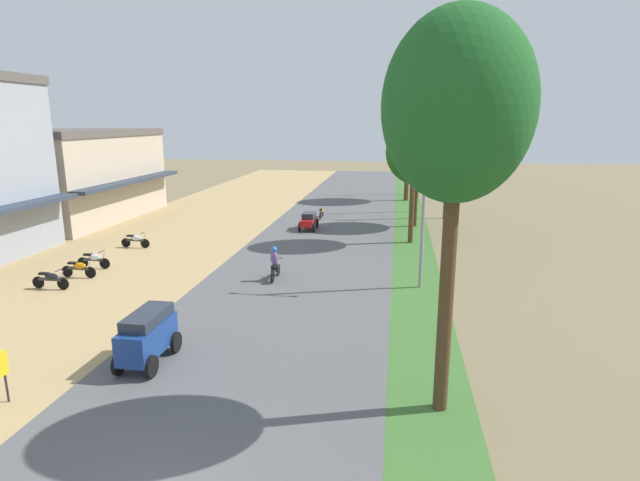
# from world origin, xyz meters

# --- Properties ---
(shophouse_mid) EXTENTS (9.42, 14.02, 6.90)m
(shophouse_mid) POSITION_xyz_m (-19.98, 28.97, 3.46)
(shophouse_mid) COLOR #C6B299
(shophouse_mid) RESTS_ON ground
(parked_motorbike_second) EXTENTS (1.80, 0.54, 0.94)m
(parked_motorbike_second) POSITION_xyz_m (-10.87, 12.95, 0.55)
(parked_motorbike_second) COLOR black
(parked_motorbike_second) RESTS_ON dirt_shoulder
(parked_motorbike_third) EXTENTS (1.80, 0.54, 0.94)m
(parked_motorbike_third) POSITION_xyz_m (-10.66, 14.76, 0.55)
(parked_motorbike_third) COLOR black
(parked_motorbike_third) RESTS_ON dirt_shoulder
(parked_motorbike_fourth) EXTENTS (1.80, 0.54, 0.94)m
(parked_motorbike_fourth) POSITION_xyz_m (-10.86, 16.34, 0.55)
(parked_motorbike_fourth) COLOR black
(parked_motorbike_fourth) RESTS_ON dirt_shoulder
(parked_motorbike_fifth) EXTENTS (1.80, 0.54, 0.94)m
(parked_motorbike_fifth) POSITION_xyz_m (-10.91, 20.80, 0.55)
(parked_motorbike_fifth) COLOR black
(parked_motorbike_fifth) RESTS_ON dirt_shoulder
(median_tree_nearest) EXTENTS (3.57, 3.57, 10.11)m
(median_tree_nearest) POSITION_xyz_m (5.93, 5.50, 7.82)
(median_tree_nearest) COLOR #4C351E
(median_tree_nearest) RESTS_ON median_strip
(median_tree_second) EXTENTS (3.84, 3.84, 9.97)m
(median_tree_second) POSITION_xyz_m (5.55, 24.64, 7.52)
(median_tree_second) COLOR #4C351E
(median_tree_second) RESTS_ON median_strip
(median_tree_third) EXTENTS (4.48, 4.48, 7.67)m
(median_tree_third) POSITION_xyz_m (5.98, 29.81, 5.40)
(median_tree_third) COLOR #4C351E
(median_tree_third) RESTS_ON median_strip
(median_tree_fourth) EXTENTS (4.74, 4.74, 10.14)m
(median_tree_fourth) POSITION_xyz_m (5.52, 42.16, 7.39)
(median_tree_fourth) COLOR #4C351E
(median_tree_fourth) RESTS_ON median_strip
(streetlamp_near) EXTENTS (3.16, 0.20, 7.78)m
(streetlamp_near) POSITION_xyz_m (5.80, 15.75, 4.54)
(streetlamp_near) COLOR gray
(streetlamp_near) RESTS_ON median_strip
(streetlamp_mid) EXTENTS (3.16, 0.20, 7.81)m
(streetlamp_mid) POSITION_xyz_m (5.80, 35.80, 4.56)
(streetlamp_mid) COLOR gray
(streetlamp_mid) RESTS_ON median_strip
(streetlamp_far) EXTENTS (3.16, 0.20, 8.17)m
(streetlamp_far) POSITION_xyz_m (5.80, 46.42, 4.75)
(streetlamp_far) COLOR gray
(streetlamp_far) RESTS_ON median_strip
(utility_pole_near) EXTENTS (1.80, 0.20, 9.00)m
(utility_pole_near) POSITION_xyz_m (8.39, 33.60, 4.69)
(utility_pole_near) COLOR brown
(utility_pole_near) RESTS_ON ground
(car_van_blue) EXTENTS (1.19, 2.41, 1.67)m
(car_van_blue) POSITION_xyz_m (-3.00, 6.77, 1.02)
(car_van_blue) COLOR navy
(car_van_blue) RESTS_ON road_strip
(car_sedan_red) EXTENTS (1.10, 2.26, 1.19)m
(car_sedan_red) POSITION_xyz_m (-1.45, 27.47, 0.74)
(car_sedan_red) COLOR red
(car_sedan_red) RESTS_ON road_strip
(motorbike_foreground_rider) EXTENTS (0.54, 1.80, 1.66)m
(motorbike_foreground_rider) POSITION_xyz_m (-1.07, 15.81, 0.86)
(motorbike_foreground_rider) COLOR black
(motorbike_foreground_rider) RESTS_ON road_strip
(motorbike_ahead_second) EXTENTS (0.54, 1.80, 0.94)m
(motorbike_ahead_second) POSITION_xyz_m (-1.19, 31.91, 0.57)
(motorbike_ahead_second) COLOR black
(motorbike_ahead_second) RESTS_ON road_strip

